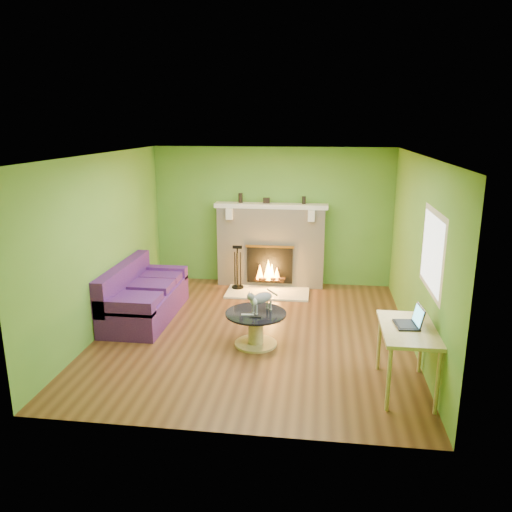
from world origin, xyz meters
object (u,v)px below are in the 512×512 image
Objects in this scene: desk at (408,335)px; cat at (262,300)px; sofa at (142,297)px; coffee_table at (256,326)px.

cat reaches higher than desk.
cat is (2.01, -0.75, 0.31)m from sofa.
cat reaches higher than coffee_table.
coffee_table is 1.60× the size of cat.
desk is at bearing 11.11° from cat.
sofa is at bearing -159.27° from cat.
desk is (3.81, -1.79, 0.35)m from sofa.
sofa is 4.22m from desk.
desk is at bearing -27.76° from coffee_table.
cat is at bearing 149.99° from desk.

